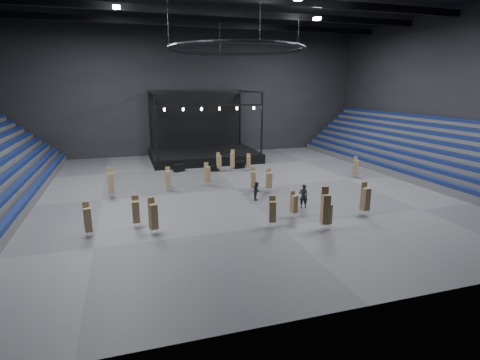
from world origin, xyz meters
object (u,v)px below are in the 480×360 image
object	(u,v)px
flight_case_right	(239,165)
chair_stack_12	(207,174)
chair_stack_6	(325,208)
flight_case_left	(179,168)
flight_case_mid	(215,168)
chair_stack_15	(269,180)
crew_member	(257,191)
chair_stack_16	(327,214)
chair_stack_0	(272,211)
chair_stack_2	(168,178)
chair_stack_13	(153,216)
chair_stack_14	(356,167)
chair_stack_9	(232,160)
chair_stack_4	(111,183)
stage	(203,148)
chair_stack_7	(219,161)
chair_stack_3	(253,179)
chair_stack_5	(136,211)
chair_stack_10	(88,219)
chair_stack_11	(294,204)
chair_stack_1	(365,198)
man_center	(303,196)

from	to	relation	value
flight_case_right	chair_stack_12	distance (m)	8.97
chair_stack_6	chair_stack_12	xyz separation A→B (m)	(-5.31, 13.96, -0.31)
flight_case_left	chair_stack_6	distance (m)	22.51
flight_case_left	flight_case_right	distance (m)	7.33
flight_case_mid	chair_stack_6	xyz separation A→B (m)	(3.02, -20.26, 1.21)
chair_stack_15	crew_member	size ratio (longest dim) A/B	1.36
chair_stack_16	chair_stack_0	bearing A→B (deg)	133.99
chair_stack_6	chair_stack_15	xyz separation A→B (m)	(-0.19, 10.08, -0.36)
chair_stack_0	chair_stack_2	size ratio (longest dim) A/B	0.98
flight_case_left	flight_case_right	size ratio (longest dim) A/B	1.01
chair_stack_13	crew_member	xyz separation A→B (m)	(9.34, 5.37, -0.50)
chair_stack_14	chair_stack_0	bearing A→B (deg)	-136.70
chair_stack_9	chair_stack_14	size ratio (longest dim) A/B	1.08
chair_stack_2	chair_stack_6	bearing A→B (deg)	-48.54
chair_stack_4	chair_stack_13	size ratio (longest dim) A/B	1.07
stage	chair_stack_13	world-z (taller)	stage
chair_stack_7	chair_stack_3	bearing A→B (deg)	-92.23
chair_stack_5	chair_stack_10	xyz separation A→B (m)	(-3.12, -0.71, -0.02)
chair_stack_4	chair_stack_5	xyz separation A→B (m)	(1.84, -8.27, -0.17)
chair_stack_15	chair_stack_16	xyz separation A→B (m)	(0.39, -10.09, -0.04)
chair_stack_11	chair_stack_13	world-z (taller)	chair_stack_13
flight_case_mid	chair_stack_10	size ratio (longest dim) A/B	0.43
chair_stack_1	chair_stack_12	xyz separation A→B (m)	(-9.74, 12.28, -0.14)
flight_case_right	chair_stack_0	distance (m)	19.74
chair_stack_0	chair_stack_15	world-z (taller)	chair_stack_0
chair_stack_4	chair_stack_15	world-z (taller)	chair_stack_4
chair_stack_9	man_center	size ratio (longest dim) A/B	1.25
chair_stack_7	chair_stack_12	size ratio (longest dim) A/B	0.95
stage	flight_case_right	xyz separation A→B (m)	(3.03, -7.25, -1.03)
chair_stack_7	chair_stack_15	bearing A→B (deg)	-84.87
flight_case_mid	chair_stack_10	world-z (taller)	chair_stack_10
flight_case_mid	man_center	world-z (taller)	man_center
chair_stack_3	chair_stack_12	bearing A→B (deg)	153.26
flight_case_right	chair_stack_6	bearing A→B (deg)	-90.64
chair_stack_6	chair_stack_10	size ratio (longest dim) A/B	1.29
flight_case_left	chair_stack_6	bearing A→B (deg)	-71.63
flight_case_left	flight_case_right	bearing A→B (deg)	-2.84
chair_stack_4	chair_stack_12	size ratio (longest dim) A/B	1.16
chair_stack_0	chair_stack_6	bearing A→B (deg)	-9.52
chair_stack_0	chair_stack_5	world-z (taller)	chair_stack_5
chair_stack_15	chair_stack_0	bearing A→B (deg)	-103.73
crew_member	chair_stack_3	bearing A→B (deg)	12.55
chair_stack_1	chair_stack_5	world-z (taller)	chair_stack_1
crew_member	chair_stack_13	bearing A→B (deg)	144.84
flight_case_left	chair_stack_11	size ratio (longest dim) A/B	0.62
flight_case_right	chair_stack_2	bearing A→B (deg)	-141.20
crew_member	chair_stack_0	bearing A→B (deg)	-165.16
chair_stack_3	chair_stack_16	size ratio (longest dim) A/B	1.09
chair_stack_1	chair_stack_5	xyz separation A→B (m)	(-17.00, 2.55, -0.15)
chair_stack_11	chair_stack_16	xyz separation A→B (m)	(1.17, -2.97, 0.06)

